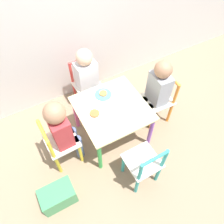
{
  "coord_description": "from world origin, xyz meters",
  "views": [
    {
      "loc": [
        -0.56,
        -1.03,
        1.9
      ],
      "look_at": [
        0.0,
        0.0,
        0.37
      ],
      "focal_mm": 35.0,
      "sensor_mm": 36.0,
      "label": 1
    }
  ],
  "objects": [
    {
      "name": "plate_left",
      "position": [
        -0.17,
        0.0,
        0.44
      ],
      "size": [
        0.18,
        0.18,
        0.03
      ],
      "color": "white",
      "rests_on": "kids_table"
    },
    {
      "name": "chair_orange",
      "position": [
        0.51,
        -0.03,
        0.27
      ],
      "size": [
        0.27,
        0.27,
        0.54
      ],
      "rotation": [
        0.0,
        0.0,
        -1.62
      ],
      "color": "silver",
      "rests_on": "ground_plane"
    },
    {
      "name": "child_back",
      "position": [
        -0.03,
        0.45,
        0.44
      ],
      "size": [
        0.21,
        0.22,
        0.72
      ],
      "rotation": [
        0.0,
        0.0,
        0.06
      ],
      "color": "#7A6B5B",
      "rests_on": "ground_plane"
    },
    {
      "name": "plate_back",
      "position": [
        0.0,
        0.17,
        0.44
      ],
      "size": [
        0.15,
        0.15,
        0.03
      ],
      "color": "#4C9EE0",
      "rests_on": "kids_table"
    },
    {
      "name": "chair_teal",
      "position": [
        0.01,
        -0.51,
        0.27
      ],
      "size": [
        0.26,
        0.26,
        0.54
      ],
      "rotation": [
        0.0,
        0.0,
        -3.13
      ],
      "color": "silver",
      "rests_on": "ground_plane"
    },
    {
      "name": "child_left",
      "position": [
        -0.45,
        -0.02,
        0.46
      ],
      "size": [
        0.22,
        0.2,
        0.75
      ],
      "rotation": [
        0.0,
        0.0,
        -4.68
      ],
      "color": "#4C608E",
      "rests_on": "ground_plane"
    },
    {
      "name": "chair_yellow",
      "position": [
        -0.51,
        -0.02,
        0.27
      ],
      "size": [
        0.27,
        0.27,
        0.54
      ],
      "rotation": [
        0.0,
        0.0,
        -4.68
      ],
      "color": "silver",
      "rests_on": "ground_plane"
    },
    {
      "name": "child_right",
      "position": [
        0.45,
        -0.02,
        0.45
      ],
      "size": [
        0.21,
        0.21,
        0.75
      ],
      "rotation": [
        0.0,
        0.0,
        -1.62
      ],
      "color": "#7A6B5B",
      "rests_on": "ground_plane"
    },
    {
      "name": "chair_red",
      "position": [
        -0.03,
        0.51,
        0.27
      ],
      "size": [
        0.27,
        0.27,
        0.54
      ],
      "rotation": [
        0.0,
        0.0,
        0.06
      ],
      "color": "silver",
      "rests_on": "ground_plane"
    },
    {
      "name": "ground_plane",
      "position": [
        0.0,
        0.0,
        0.0
      ],
      "size": [
        6.0,
        6.0,
        0.0
      ],
      "primitive_type": "plane",
      "color": "#8C755B"
    },
    {
      "name": "storage_bin",
      "position": [
        -0.69,
        -0.36,
        0.1
      ],
      "size": [
        0.27,
        0.17,
        0.19
      ],
      "color": "#3D8E56",
      "rests_on": "ground_plane"
    },
    {
      "name": "kids_table",
      "position": [
        0.0,
        0.0,
        0.37
      ],
      "size": [
        0.59,
        0.59,
        0.43
      ],
      "color": "beige",
      "rests_on": "ground_plane"
    }
  ]
}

